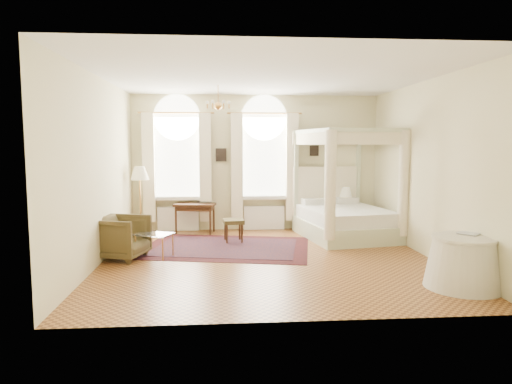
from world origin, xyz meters
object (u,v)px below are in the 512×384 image
at_px(canopy_bed, 345,213).
at_px(armchair, 121,237).
at_px(nightstand, 342,218).
at_px(floor_lamp, 140,177).
at_px(writing_desk, 195,208).
at_px(stool, 233,223).
at_px(side_table, 464,262).
at_px(coffee_table, 154,236).

relative_size(canopy_bed, armchair, 2.86).
xyz_separation_m(nightstand, floor_lamp, (-4.80, -0.38, 1.06)).
height_order(canopy_bed, writing_desk, canopy_bed).
relative_size(writing_desk, stool, 2.06).
xyz_separation_m(canopy_bed, side_table, (0.76, -3.68, -0.18)).
relative_size(coffee_table, floor_lamp, 0.49).
bearing_deg(canopy_bed, side_table, -78.33).
xyz_separation_m(canopy_bed, floor_lamp, (-4.64, 0.53, 0.81)).
bearing_deg(coffee_table, writing_desk, 74.85).
relative_size(canopy_bed, floor_lamp, 1.57).
distance_m(writing_desk, stool, 1.42).
relative_size(writing_desk, coffee_table, 1.29).
bearing_deg(writing_desk, nightstand, 1.29).
bearing_deg(floor_lamp, side_table, -37.94).
bearing_deg(nightstand, writing_desk, -178.71).
height_order(stool, side_table, side_table).
distance_m(stool, floor_lamp, 2.45).
bearing_deg(floor_lamp, nightstand, 4.52).
height_order(nightstand, armchair, armchair).
bearing_deg(canopy_bed, coffee_table, -159.70).
xyz_separation_m(coffee_table, floor_lamp, (-0.59, 2.02, 0.96)).
bearing_deg(canopy_bed, floor_lamp, 173.54).
height_order(nightstand, side_table, side_table).
relative_size(writing_desk, armchair, 1.16).
height_order(stool, armchair, armchair).
distance_m(stool, side_table, 4.74).
distance_m(writing_desk, coffee_table, 2.41).
height_order(stool, floor_lamp, floor_lamp).
bearing_deg(side_table, floor_lamp, 142.06).
distance_m(armchair, side_table, 5.80).
height_order(canopy_bed, armchair, canopy_bed).
relative_size(canopy_bed, side_table, 2.25).
xyz_separation_m(armchair, coffee_table, (0.59, 0.08, 0.00)).
bearing_deg(armchair, canopy_bed, -55.03).
distance_m(canopy_bed, nightstand, 0.95).
height_order(nightstand, coffee_table, nightstand).
xyz_separation_m(nightstand, stool, (-2.70, -1.18, 0.11)).
bearing_deg(side_table, coffee_table, 155.55).
height_order(nightstand, floor_lamp, floor_lamp).
distance_m(writing_desk, floor_lamp, 1.47).
distance_m(canopy_bed, floor_lamp, 4.74).
relative_size(canopy_bed, stool, 5.09).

